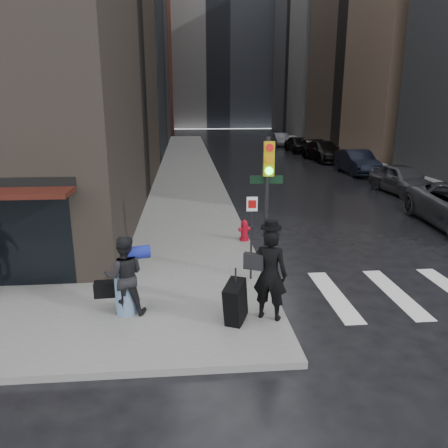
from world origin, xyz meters
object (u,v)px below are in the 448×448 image
Objects in this scene: man_jeans at (124,275)px; parked_car_2 at (357,162)px; parked_car_3 at (324,151)px; parked_car_5 at (281,139)px; traffic_light at (266,191)px; parked_car_1 at (402,179)px; fire_hydrant at (244,231)px; parked_car_4 at (298,144)px; man_overcoat at (263,278)px.

man_jeans is 23.24m from parked_car_2.
parked_car_5 is at bearing 87.38° from parked_car_3.
parked_car_1 is at bearing 52.79° from traffic_light.
traffic_light is at bearing -88.94° from fire_hydrant.
parked_car_1 is at bearing -90.68° from parked_car_2.
man_jeans is 2.50× the size of fire_hydrant.
fire_hydrant is 0.13× the size of parked_car_3.
man_jeans is 34.73m from parked_car_4.
man_jeans is 28.86m from parked_car_3.
parked_car_2 reaches higher than fire_hydrant.
fire_hydrant is 0.15× the size of parked_car_2.
parked_car_1 is at bearing -91.64° from parked_car_4.
parked_car_3 is (-0.08, 13.17, 0.03)m from parked_car_1.
man_overcoat is at bearing -93.67° from fire_hydrant.
fire_hydrant is at bearing -145.81° from parked_car_1.
man_jeans is at bearing -121.60° from parked_car_3.
parked_car_2 is at bearing 83.44° from parked_car_1.
fire_hydrant is (3.31, 5.01, -0.58)m from man_jeans.
man_overcoat is at bearing -115.72° from parked_car_3.
parked_car_4 is at bearing -84.88° from parked_car_5.
parked_car_5 is (-0.70, 13.17, -0.11)m from parked_car_3.
parked_car_4 is (12.16, 32.53, -0.30)m from man_jeans.
man_overcoat is at bearing -115.94° from parked_car_2.
parked_car_5 is (-0.91, 19.75, -0.11)m from parked_car_2.
parked_car_1 is 0.94× the size of parked_car_2.
parked_car_2 is (0.13, 6.58, 0.02)m from parked_car_1.
man_overcoat is at bearing -99.60° from parked_car_5.
man_overcoat is 3.00m from man_jeans.
traffic_light reaches higher than fire_hydrant.
fire_hydrant is at bearing -127.65° from man_jeans.
parked_car_1 is (9.34, 11.18, -1.77)m from traffic_light.
fire_hydrant is at bearing -119.65° from parked_car_3.
parked_car_3 is (9.26, 24.35, -1.74)m from traffic_light.
traffic_light is 0.67× the size of parked_car_3.
man_overcoat is 16.50m from parked_car_1.
man_overcoat reaches higher than parked_car_2.
man_jeans is 0.32× the size of parked_car_3.
man_overcoat is 22.22m from parked_car_2.
man_jeans is at bearing -151.91° from traffic_light.
parked_car_2 reaches higher than parked_car_5.
fire_hydrant is 22.92m from parked_car_3.
fire_hydrant is at bearing -101.03° from parked_car_5.
man_jeans is 6.03m from fire_hydrant.
parked_car_4 is at bearing 72.17° from fire_hydrant.
parked_car_5 is at bearing 86.30° from parked_car_1.
fire_hydrant is at bearing -111.06° from parked_car_4.
traffic_light is 32.20m from parked_car_4.
parked_car_3 reaches higher than parked_car_2.
traffic_light is at bearing -76.38° from man_overcoat.
man_jeans is at bearing 14.63° from man_overcoat.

